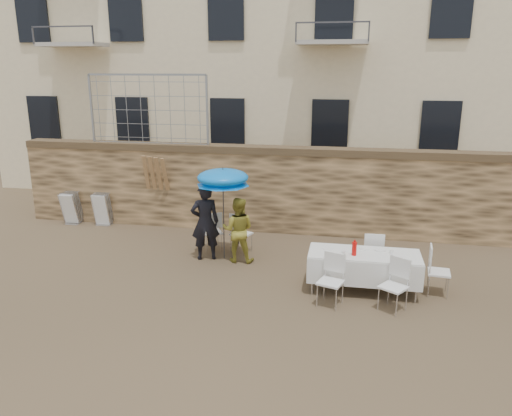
% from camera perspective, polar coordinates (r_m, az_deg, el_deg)
% --- Properties ---
extents(ground, '(80.00, 80.00, 0.00)m').
position_cam_1_polar(ground, '(8.86, -5.32, -12.50)').
color(ground, brown).
rests_on(ground, ground).
extents(stone_wall, '(13.00, 0.50, 2.20)m').
position_cam_1_polar(stone_wall, '(13.05, 0.56, 2.13)').
color(stone_wall, olive).
rests_on(stone_wall, ground).
extents(chain_link_fence, '(3.20, 0.06, 1.80)m').
position_cam_1_polar(chain_link_fence, '(13.57, -12.22, 10.87)').
color(chain_link_fence, gray).
rests_on(chain_link_fence, stone_wall).
extents(man_suit, '(0.74, 0.61, 1.73)m').
position_cam_1_polar(man_suit, '(11.15, -5.84, -1.62)').
color(man_suit, black).
rests_on(man_suit, ground).
extents(woman_dress, '(0.73, 0.57, 1.46)m').
position_cam_1_polar(woman_dress, '(11.01, -2.06, -2.51)').
color(woman_dress, gold).
rests_on(woman_dress, ground).
extents(umbrella, '(1.17, 1.17, 1.93)m').
position_cam_1_polar(umbrella, '(10.89, -3.80, 3.17)').
color(umbrella, '#3F3F44').
rests_on(umbrella, ground).
extents(couple_chair_left, '(0.66, 0.66, 0.96)m').
position_cam_1_polar(couple_chair_left, '(11.77, -5.03, -2.62)').
color(couple_chair_left, white).
rests_on(couple_chair_left, ground).
extents(couple_chair_right, '(0.62, 0.62, 0.96)m').
position_cam_1_polar(couple_chair_right, '(11.61, -1.70, -2.83)').
color(couple_chair_right, white).
rests_on(couple_chair_right, ground).
extents(banquet_table, '(2.10, 0.85, 0.78)m').
position_cam_1_polar(banquet_table, '(9.77, 12.29, -5.30)').
color(banquet_table, white).
rests_on(banquet_table, ground).
extents(soda_bottle, '(0.09, 0.09, 0.26)m').
position_cam_1_polar(soda_bottle, '(9.57, 11.17, -4.59)').
color(soda_bottle, red).
rests_on(soda_bottle, banquet_table).
extents(table_chair_front_left, '(0.61, 0.61, 0.96)m').
position_cam_1_polar(table_chair_front_left, '(9.17, 8.51, -8.24)').
color(table_chair_front_left, white).
rests_on(table_chair_front_left, ground).
extents(table_chair_front_right, '(0.67, 0.67, 0.96)m').
position_cam_1_polar(table_chair_front_right, '(9.21, 15.43, -8.56)').
color(table_chair_front_right, white).
rests_on(table_chair_front_right, ground).
extents(table_chair_back, '(0.50, 0.50, 0.96)m').
position_cam_1_polar(table_chair_back, '(10.62, 13.21, -5.07)').
color(table_chair_back, white).
rests_on(table_chair_back, ground).
extents(table_chair_side, '(0.52, 0.52, 0.96)m').
position_cam_1_polar(table_chair_side, '(10.11, 20.20, -6.75)').
color(table_chair_side, white).
rests_on(table_chair_side, ground).
extents(chair_stack_left, '(0.46, 0.47, 0.92)m').
position_cam_1_polar(chair_stack_left, '(14.76, -20.01, 0.21)').
color(chair_stack_left, white).
rests_on(chair_stack_left, ground).
extents(chair_stack_right, '(0.46, 0.40, 0.92)m').
position_cam_1_polar(chair_stack_right, '(14.32, -16.91, 0.03)').
color(chair_stack_right, white).
rests_on(chair_stack_right, ground).
extents(wood_planks, '(0.70, 0.20, 2.00)m').
position_cam_1_polar(wood_planks, '(13.59, -10.95, 1.96)').
color(wood_planks, '#A37749').
rests_on(wood_planks, ground).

